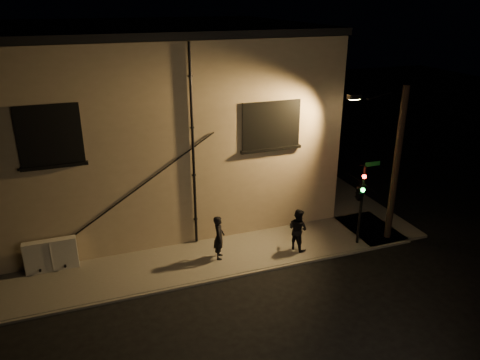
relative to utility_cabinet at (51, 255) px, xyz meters
name	(u,v)px	position (x,y,z in m)	size (l,w,h in m)	color
ground	(261,271)	(7.60, -2.70, -0.76)	(90.00, 90.00, 0.00)	black
sidewalk	(250,218)	(8.83, 1.69, -0.70)	(21.00, 16.00, 0.12)	#5B5751
building	(139,115)	(4.60, 6.29, 3.65)	(16.20, 12.23, 8.80)	tan
utility_cabinet	(51,255)	(0.00, 0.00, 0.00)	(1.94, 0.33, 1.27)	#BAB6B1
pedestrian_a	(219,237)	(6.34, -1.34, 0.28)	(0.67, 0.44, 1.84)	black
pedestrian_b	(298,229)	(9.63, -1.76, 0.26)	(0.88, 0.68, 1.80)	black
traffic_signal	(360,192)	(12.09, -2.30, 1.82)	(1.19, 2.12, 3.64)	black
streetlamp_pole	(393,161)	(13.73, -2.10, 2.88)	(2.02, 1.38, 6.79)	black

